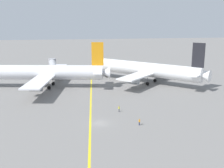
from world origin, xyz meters
TOP-DOWN VIEW (x-y plane):
  - ground_plane at (0.00, 0.00)m, footprint 600.00×600.00m
  - taxiway_stripe at (-1.28, 10.00)m, footprint 12.64×119.43m
  - airliner_at_gate_left at (-16.20, 40.19)m, footprint 51.02×46.33m
  - airliner_being_pushed at (23.76, 41.13)m, footprint 41.52×40.63m
  - pushback_tug at (1.91, 62.84)m, footprint 6.97×7.69m
  - ground_crew_marshaller_foreground at (9.39, -2.98)m, footprint 0.36×0.49m
  - ground_crew_ramp_agent_by_cones at (6.44, 7.56)m, footprint 0.50×0.36m
  - jet_bridge at (-13.87, 70.20)m, footprint 5.00×20.64m

SIDE VIEW (x-z plane):
  - ground_plane at x=0.00m, z-range 0.00..0.00m
  - taxiway_stripe at x=-1.28m, z-range 0.00..0.01m
  - ground_crew_marshaller_foreground at x=9.39m, z-range 0.03..1.70m
  - ground_crew_ramp_agent_by_cones at x=6.44m, z-range 0.04..1.79m
  - pushback_tug at x=1.91m, z-range -0.22..2.59m
  - jet_bridge at x=-13.87m, z-range 1.12..6.90m
  - airliner_being_pushed at x=23.76m, z-range -3.06..14.05m
  - airliner_at_gate_left at x=-16.20m, z-range -2.83..14.21m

